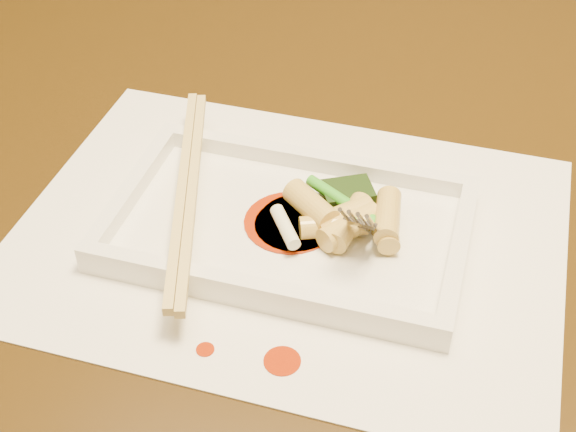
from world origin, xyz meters
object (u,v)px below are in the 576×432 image
(chopstick_a, at_px, (182,188))
(fork, at_px, (395,147))
(placemat, at_px, (288,235))
(table, at_px, (292,195))
(plate_base, at_px, (288,230))

(chopstick_a, bearing_deg, fork, 6.75)
(placemat, relative_size, fork, 2.86)
(table, xyz_separation_m, placemat, (0.04, -0.16, 0.10))
(placemat, xyz_separation_m, plate_base, (0.00, 0.00, 0.00))
(chopstick_a, bearing_deg, table, 76.83)
(table, height_order, placemat, placemat)
(table, relative_size, plate_base, 5.38)
(table, relative_size, placemat, 3.50)
(table, bearing_deg, chopstick_a, -103.17)
(plate_base, relative_size, chopstick_a, 1.05)
(table, xyz_separation_m, fork, (0.11, -0.14, 0.18))
(plate_base, distance_m, chopstick_a, 0.08)
(chopstick_a, distance_m, fork, 0.16)
(placemat, distance_m, chopstick_a, 0.09)
(placemat, distance_m, plate_base, 0.00)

